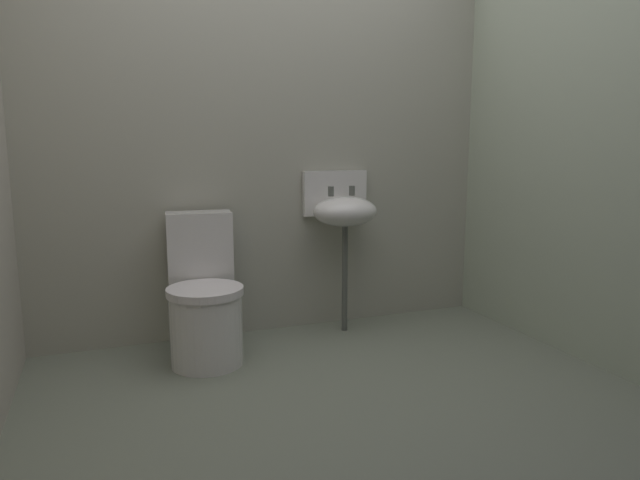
{
  "coord_description": "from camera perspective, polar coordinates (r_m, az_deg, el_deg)",
  "views": [
    {
      "loc": [
        -0.98,
        -2.28,
        1.17
      ],
      "look_at": [
        0.0,
        0.27,
        0.7
      ],
      "focal_mm": 32.26,
      "sensor_mm": 36.0,
      "label": 1
    }
  ],
  "objects": [
    {
      "name": "wall_back",
      "position": [
        3.56,
        -5.08,
        9.19
      ],
      "size": [
        3.22,
        0.1,
        2.27
      ],
      "primitive_type": "cube",
      "color": "#A09F8E",
      "rests_on": "ground"
    },
    {
      "name": "sink",
      "position": [
        3.52,
        2.34,
        2.96
      ],
      "size": [
        0.42,
        0.35,
        0.99
      ],
      "color": "#51544D",
      "rests_on": "ground"
    },
    {
      "name": "wall_right",
      "position": [
        3.41,
        25.01,
        8.31
      ],
      "size": [
        0.1,
        2.38,
        2.27
      ],
      "primitive_type": "cube",
      "color": "#9AA38D",
      "rests_on": "ground"
    },
    {
      "name": "toilet_near_wall",
      "position": [
        3.17,
        -11.42,
        -5.96
      ],
      "size": [
        0.43,
        0.62,
        0.78
      ],
      "rotation": [
        0.0,
        0.0,
        3.05
      ],
      "color": "silver",
      "rests_on": "ground"
    },
    {
      "name": "ground_plane",
      "position": [
        2.76,
        2.11,
        -16.25
      ],
      "size": [
        3.22,
        2.58,
        0.08
      ],
      "primitive_type": "cube",
      "color": "slate"
    }
  ]
}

